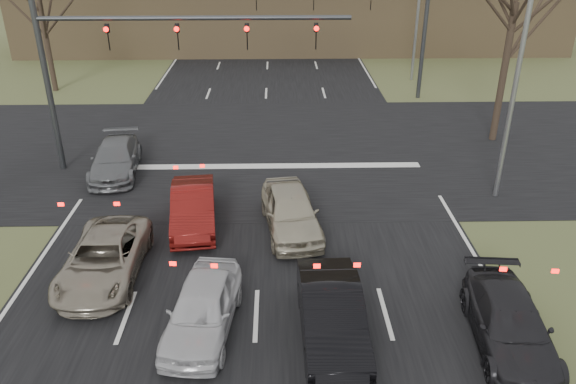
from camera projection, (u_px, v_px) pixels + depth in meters
The scene contains 13 objects.
road_main at pixel (270, 6), 66.22m from camera, with size 14.00×300.00×0.02m, color black.
road_cross at pixel (264, 149), 25.90m from camera, with size 200.00×14.00×0.02m, color black.
building at pixel (292, 12), 45.37m from camera, with size 42.40×10.40×5.30m.
mast_arm_near at pixel (126, 48), 21.76m from camera, with size 12.12×0.24×8.00m.
mast_arm_far at pixel (376, 10), 30.97m from camera, with size 11.12×0.24×8.00m.
streetlight_right_near at pixel (517, 50), 19.12m from camera, with size 2.34×0.25×10.00m.
car_silver_suv at pixel (104, 258), 16.51m from camera, with size 2.11×4.59×1.27m, color gray.
car_white_sedan at pixel (203, 308), 14.37m from camera, with size 1.60×3.97×1.35m, color silver.
car_black_hatch at pixel (332, 315), 14.05m from camera, with size 1.52×4.36×1.44m, color black.
car_charcoal_sedan at pixel (510, 324), 13.89m from camera, with size 1.75×4.31×1.25m, color black.
car_grey_ahead at pixel (115, 159), 23.26m from camera, with size 1.81×4.44×1.29m, color slate.
car_red_ahead at pixel (193, 207), 19.30m from camera, with size 1.45×4.16×1.37m, color #62100E.
car_silver_ahead at pixel (291, 211), 18.96m from camera, with size 1.73×4.30×1.47m, color #B8AF94.
Camera 1 is at (0.59, -9.11, 9.72)m, focal length 35.00 mm.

